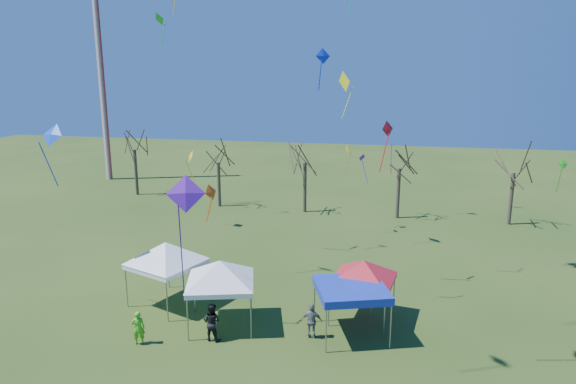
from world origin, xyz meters
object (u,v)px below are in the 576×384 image
tent_white_west (166,247)px  tree_2 (305,144)px  radio_mast (101,73)px  tree_3 (400,150)px  tent_blue (351,290)px  tent_red (364,264)px  person_grey (312,321)px  tree_0 (133,133)px  person_green (138,328)px  tree_1 (218,147)px  tree_4 (516,154)px  person_dark (212,322)px  tent_white_mid (220,265)px

tent_white_west → tree_2: bearing=78.7°
radio_mast → tree_3: 36.04m
tree_3 → tent_blue: 22.06m
tree_3 → tent_blue: (-2.21, -21.63, -3.71)m
tent_red → person_grey: (-2.26, -2.50, -2.17)m
tent_blue → person_grey: (-1.81, -0.72, -1.49)m
tree_0 → person_grey: (22.87, -25.69, -5.61)m
person_green → radio_mast: bearing=-79.0°
tree_1 → tree_4: bearing=-1.4°
tree_2 → tent_red: size_ratio=1.93×
tree_2 → tent_red: bearing=-71.8°
person_grey → person_dark: bearing=12.5°
tree_0 → person_dark: (18.16, -26.88, -5.54)m
tent_white_west → tent_red: bearing=2.1°
tree_1 → tree_4: tree_4 is taller
tent_blue → tree_3: bearing=84.2°
tent_blue → tree_2: bearing=105.7°
tent_blue → person_dark: (-6.51, -1.91, -1.43)m
tent_white_west → person_green: tent_white_west is taller
radio_mast → tent_blue: bearing=-44.8°
tree_3 → tent_white_west: size_ratio=1.79×
tent_blue → radio_mast: bearing=135.2°
person_grey → tree_3: bearing=-101.9°
person_green → tent_white_mid: bearing=-162.6°
person_dark → tent_white_west: bearing=-33.5°
person_green → tent_white_west: bearing=-104.9°
radio_mast → person_green: bearing=-57.5°
tree_0 → person_dark: 32.91m
tent_white_west → person_grey: size_ratio=2.51×
tree_0 → tree_4: size_ratio=1.07×
radio_mast → person_dark: (25.31, -33.50, -11.56)m
tree_2 → tent_white_mid: bearing=-90.9°
tree_0 → tent_blue: bearing=-45.3°
person_grey → radio_mast: bearing=-48.8°
tree_4 → tent_blue: size_ratio=1.89×
radio_mast → tree_0: size_ratio=2.96×
tent_white_west → person_grey: (8.50, -2.11, -2.49)m
tree_3 → tent_red: bearing=-95.0°
tent_white_west → person_grey: 9.10m
radio_mast → person_grey: bearing=-47.1°
tree_0 → tree_2: size_ratio=1.03×
tree_3 → person_grey: bearing=-100.2°
tree_4 → tent_white_mid: size_ratio=1.79×
tree_4 → tree_2: bearing=178.8°
tree_0 → tree_3: (26.88, -3.34, -0.41)m
tree_4 → person_grey: bearing=-120.9°
tree_0 → tent_white_mid: tree_0 is taller
tree_1 → tent_white_west: bearing=-78.4°
tent_red → tree_2: bearing=108.2°
tent_white_west → tent_blue: bearing=-7.7°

